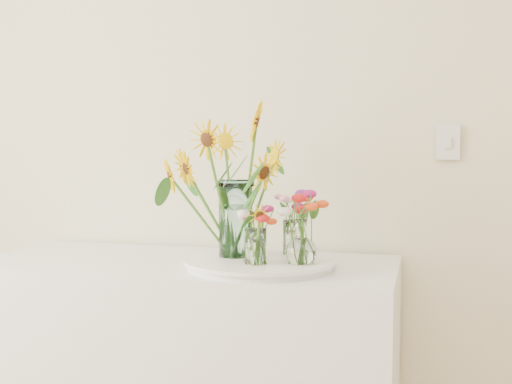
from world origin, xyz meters
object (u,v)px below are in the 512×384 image
at_px(mason_jar, 236,219).
at_px(small_vase_c, 293,238).
at_px(small_vase_a, 256,247).
at_px(small_vase_b, 301,242).
at_px(tray, 260,264).

relative_size(mason_jar, small_vase_c, 2.13).
bearing_deg(small_vase_a, small_vase_b, 16.57).
relative_size(small_vase_a, small_vase_c, 0.95).
xyz_separation_m(small_vase_b, small_vase_c, (-0.06, 0.16, -0.01)).
xyz_separation_m(tray, small_vase_b, (0.14, -0.05, 0.08)).
xyz_separation_m(mason_jar, small_vase_a, (0.10, -0.11, -0.07)).
distance_m(tray, small_vase_a, 0.11).
distance_m(mason_jar, small_vase_a, 0.17).
distance_m(tray, small_vase_c, 0.16).
distance_m(small_vase_b, small_vase_c, 0.17).
xyz_separation_m(small_vase_a, small_vase_b, (0.13, 0.04, 0.01)).
height_order(tray, small_vase_c, small_vase_c).
bearing_deg(small_vase_c, small_vase_b, -70.80).
bearing_deg(tray, mason_jar, 164.58).
relative_size(tray, small_vase_c, 3.85).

